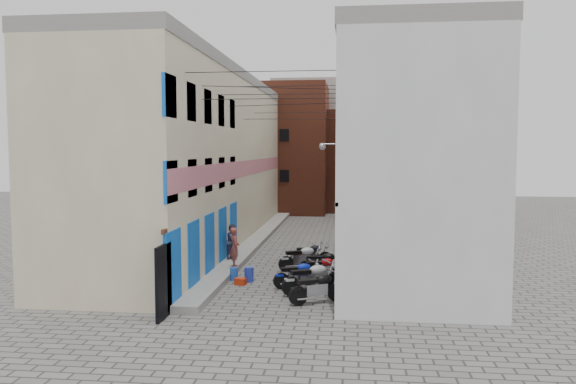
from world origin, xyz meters
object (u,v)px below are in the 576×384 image
at_px(water_jug_near, 249,274).
at_px(motorcycle_b, 312,277).
at_px(person_a, 235,247).
at_px(person_b, 233,241).
at_px(motorcycle_d, 323,267).
at_px(motorcycle_f, 302,256).
at_px(red_crate, 240,281).
at_px(motorcycle_g, 311,253).
at_px(motorcycle_a, 318,286).
at_px(water_jug_far, 234,274).
at_px(motorcycle_e, 324,262).
at_px(motorcycle_c, 298,273).

bearing_deg(water_jug_near, motorcycle_b, -33.11).
xyz_separation_m(person_a, person_b, (-0.44, 1.70, -0.05)).
xyz_separation_m(motorcycle_d, person_b, (-4.04, 2.72, 0.47)).
distance_m(motorcycle_f, water_jug_near, 2.84).
bearing_deg(red_crate, motorcycle_g, 58.78).
relative_size(motorcycle_a, water_jug_far, 4.04).
xyz_separation_m(motorcycle_g, red_crate, (-2.33, -3.84, -0.40)).
bearing_deg(motorcycle_a, person_a, -165.81).
distance_m(motorcycle_a, red_crate, 3.72).
distance_m(motorcycle_f, person_a, 2.81).
bearing_deg(motorcycle_d, motorcycle_g, 179.71).
height_order(person_b, water_jug_far, person_b).
relative_size(motorcycle_b, motorcycle_g, 1.19).
bearing_deg(motorcycle_e, motorcycle_f, -138.34).
bearing_deg(motorcycle_b, motorcycle_a, -12.58).
height_order(motorcycle_d, person_a, person_a).
xyz_separation_m(motorcycle_e, person_b, (-4.04, 1.91, 0.43)).
bearing_deg(water_jug_far, motorcycle_b, -29.55).
distance_m(motorcycle_a, motorcycle_d, 3.10).
distance_m(motorcycle_a, motorcycle_g, 6.06).
xyz_separation_m(motorcycle_f, water_jug_near, (-1.83, -2.15, -0.31)).
bearing_deg(motorcycle_a, motorcycle_c, 175.38).
relative_size(person_a, water_jug_far, 3.26).
xyz_separation_m(motorcycle_d, motorcycle_e, (0.00, 0.80, 0.04)).
distance_m(water_jug_far, red_crate, 0.77).
bearing_deg(person_b, water_jug_far, -155.54).
height_order(motorcycle_c, motorcycle_g, motorcycle_c).
xyz_separation_m(motorcycle_g, water_jug_near, (-2.10, -3.31, -0.25)).
relative_size(motorcycle_a, motorcycle_b, 0.92).
height_order(motorcycle_d, motorcycle_g, motorcycle_d).
relative_size(motorcycle_b, person_a, 1.34).
xyz_separation_m(motorcycle_c, person_a, (-2.79, 2.15, 0.51)).
relative_size(motorcycle_d, motorcycle_g, 1.01).
relative_size(motorcycle_d, water_jug_far, 3.74).
bearing_deg(water_jug_far, motorcycle_f, 39.68).
bearing_deg(person_b, motorcycle_e, -103.66).
bearing_deg(water_jug_near, person_a, 120.88).
xyz_separation_m(person_a, red_crate, (0.62, -1.94, -0.93)).
relative_size(motorcycle_d, red_crate, 4.66).
relative_size(motorcycle_b, motorcycle_e, 1.10).
bearing_deg(person_a, water_jug_near, -169.68).
distance_m(motorcycle_d, motorcycle_f, 1.99).
distance_m(motorcycle_e, person_b, 4.49).
relative_size(motorcycle_f, person_a, 1.26).
distance_m(motorcycle_f, water_jug_far, 3.18).
height_order(motorcycle_d, motorcycle_e, motorcycle_e).
relative_size(person_a, water_jug_near, 2.93).
xyz_separation_m(motorcycle_d, person_a, (-3.60, 1.02, 0.52)).
bearing_deg(motorcycle_d, person_b, -136.81).
distance_m(motorcycle_c, motorcycle_f, 2.89).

